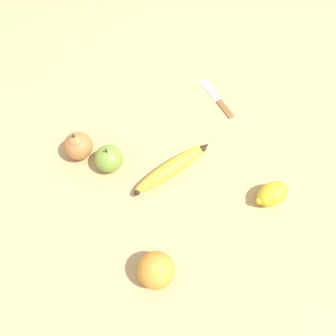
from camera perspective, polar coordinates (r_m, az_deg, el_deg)
The scene contains 7 objects.
ground_plane at distance 0.84m, azimuth 2.50°, elevation 1.02°, with size 3.00×3.00×0.00m, color tan.
banana at distance 0.81m, azimuth 0.89°, elevation -0.12°, with size 0.23×0.06×0.04m.
orange at distance 0.71m, azimuth -2.09°, elevation -17.35°, with size 0.08×0.08×0.08m.
pear at distance 0.85m, azimuth -15.41°, elevation 3.87°, with size 0.07×0.07×0.09m.
apple at distance 0.82m, azimuth -10.27°, elevation 1.66°, with size 0.07×0.07×0.08m.
lemon at distance 0.81m, azimuth 17.68°, elevation -4.32°, with size 0.09×0.07×0.05m.
paring_knife at distance 0.96m, azimuth 8.69°, elevation 11.76°, with size 0.05×0.15×0.01m.
Camera 1 is at (-0.29, -0.27, 0.74)m, focal length 35.00 mm.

